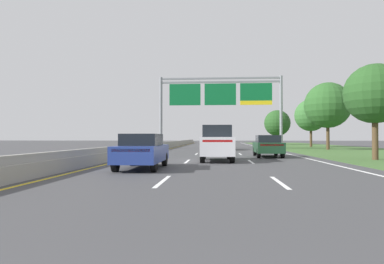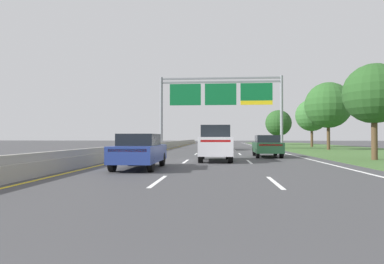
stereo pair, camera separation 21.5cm
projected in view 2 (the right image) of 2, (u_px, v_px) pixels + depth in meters
The scene contains 13 objects.
ground_plane at pixel (218, 151), 35.16m from camera, with size 220.00×220.00×0.00m, color #3D3D3F.
lane_striping at pixel (218, 151), 34.70m from camera, with size 11.96×106.00×0.01m.
grass_verge_right at pixel (357, 151), 34.04m from camera, with size 14.00×110.00×0.02m, color #3D602D.
median_barrier_concrete at pixel (155, 147), 35.69m from camera, with size 0.60×110.00×0.85m.
overhead_sign_gantry at pixel (221, 97), 41.38m from camera, with size 15.06×0.42×8.90m.
pickup_truck_grey at pixel (217, 140), 38.38m from camera, with size 2.14×5.45×2.20m.
car_white_centre_lane_suv at pixel (215, 143), 20.25m from camera, with size 1.98×4.73×2.11m.
car_darkgreen_right_lane_sedan at pixel (267, 146), 24.49m from camera, with size 1.93×4.44×1.57m.
car_blue_left_lane_sedan at pixel (140, 151), 15.29m from camera, with size 1.87×4.42×1.57m.
roadside_tree_near at pixel (374, 94), 21.03m from camera, with size 3.72×3.72×6.01m.
roadside_tree_mid at pixel (328, 105), 38.35m from camera, with size 5.19×5.19×7.67m.
roadside_tree_far at pixel (312, 115), 49.99m from camera, with size 4.73×4.73×7.05m.
roadside_tree_distant at pixel (278, 123), 66.19m from camera, with size 5.08×5.08×6.76m.
Camera 2 is at (0.11, -0.29, 1.41)m, focal length 31.66 mm.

